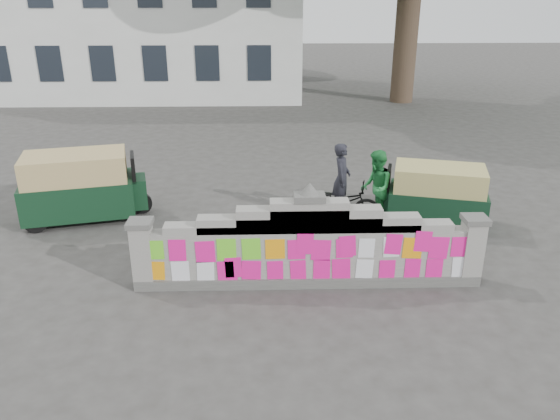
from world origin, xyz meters
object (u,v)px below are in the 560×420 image
Objects in this scene: cyclist_bike at (341,202)px; rickshaw_right at (435,195)px; pedestrian at (376,188)px; rickshaw_left at (81,186)px; cyclist_rider at (341,189)px.

rickshaw_right is at bearing -81.84° from cyclist_bike.
pedestrian is 0.58× the size of rickshaw_left.
cyclist_rider is 2.16m from rickshaw_right.
pedestrian reaches higher than cyclist_bike.
cyclist_rider is at bearing -16.71° from rickshaw_left.
cyclist_bike is 2.17m from rickshaw_right.
cyclist_bike is at bearing 0.00° from cyclist_rider.
cyclist_rider is at bearing 0.00° from cyclist_bike.
pedestrian is at bearing 11.19° from rickshaw_right.
rickshaw_left is at bearing -89.18° from pedestrian.
pedestrian is at bearing -84.22° from cyclist_bike.
cyclist_bike is 1.06× the size of pedestrian.
rickshaw_right reaches higher than cyclist_bike.
cyclist_rider is 6.14m from rickshaw_left.
cyclist_rider reaches higher than cyclist_bike.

